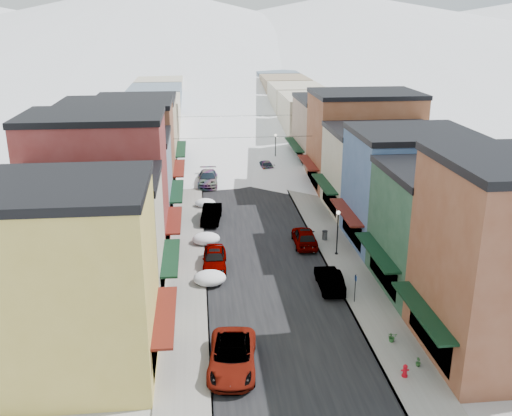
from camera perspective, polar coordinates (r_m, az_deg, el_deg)
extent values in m
plane|color=gray|center=(33.13, 4.81, -18.25)|extent=(600.00, 600.00, 0.00)
cube|color=black|center=(88.36, -2.30, 5.76)|extent=(10.00, 160.00, 0.01)
cube|color=gray|center=(88.20, -6.60, 5.67)|extent=(3.20, 160.00, 0.15)
cube|color=gray|center=(88.99, 1.97, 5.90)|extent=(3.20, 160.00, 0.15)
cube|color=slate|center=(88.19, -5.59, 5.70)|extent=(0.10, 160.00, 0.15)
cube|color=slate|center=(88.79, 0.97, 5.88)|extent=(0.10, 160.00, 0.15)
cube|color=gold|center=(34.14, -18.78, -7.28)|extent=(10.00, 8.50, 11.00)
cube|color=black|center=(32.13, -19.85, 1.99)|extent=(10.20, 8.70, 0.50)
cube|color=#59170F|center=(34.36, -9.09, -10.60)|extent=(1.20, 7.22, 0.15)
cube|color=beige|center=(42.15, -16.26, -3.46)|extent=(10.00, 8.00, 9.00)
cube|color=black|center=(40.65, -16.86, 2.75)|extent=(10.20, 8.20, 0.50)
cube|color=black|center=(41.97, -8.54, -4.91)|extent=(1.20, 6.80, 0.15)
cube|color=maroon|center=(49.18, -15.45, 1.66)|extent=(11.00, 8.00, 12.00)
cube|color=black|center=(47.79, -16.10, 8.83)|extent=(11.20, 8.20, 0.50)
cube|color=#59170F|center=(49.40, -8.18, -1.19)|extent=(1.20, 6.80, 0.15)
cube|color=slate|center=(57.66, -13.53, 2.49)|extent=(10.00, 9.00, 8.50)
cube|color=black|center=(56.60, -13.87, 6.87)|extent=(10.20, 9.20, 0.50)
cube|color=black|center=(57.46, -7.91, 1.69)|extent=(1.20, 7.65, 0.15)
cube|color=brown|center=(66.18, -13.51, 5.47)|extent=(12.00, 9.00, 10.50)
cube|color=black|center=(65.18, -13.88, 10.17)|extent=(12.20, 9.20, 0.50)
cube|color=#59170F|center=(66.11, -7.69, 3.97)|extent=(1.20, 7.65, 0.15)
cube|color=tan|center=(75.87, -11.82, 6.86)|extent=(10.00, 11.00, 9.50)
cube|color=black|center=(75.03, -12.07, 10.60)|extent=(10.20, 11.20, 0.50)
cube|color=black|center=(75.83, -7.51, 5.89)|extent=(1.20, 9.35, 0.15)
cube|color=black|center=(35.83, 16.27, -9.86)|extent=(1.20, 7.65, 0.15)
cube|color=#224831|center=(44.94, 18.89, -2.34)|extent=(10.00, 9.00, 9.00)
cube|color=black|center=(43.54, 19.54, 3.51)|extent=(10.20, 9.20, 0.50)
cube|color=black|center=(43.42, 11.95, -4.29)|extent=(1.20, 7.65, 0.15)
cube|color=#3D5C8B|center=(52.61, 15.00, 1.66)|extent=(10.00, 9.00, 10.00)
cube|color=black|center=(51.37, 15.49, 7.26)|extent=(10.20, 9.20, 0.50)
cube|color=#59170F|center=(51.47, 8.99, -0.41)|extent=(1.20, 7.65, 0.15)
cube|color=beige|center=(61.12, 12.48, 3.49)|extent=(11.00, 9.00, 8.50)
cube|color=black|center=(60.12, 12.78, 7.62)|extent=(11.20, 9.20, 0.50)
cube|color=black|center=(59.79, 6.84, 2.42)|extent=(1.20, 7.65, 0.15)
cube|color=brown|center=(69.31, 10.67, 6.46)|extent=(12.00, 9.00, 11.00)
cube|color=black|center=(68.35, 10.97, 11.17)|extent=(12.20, 9.20, 0.50)
cube|color=#59170F|center=(68.28, 5.22, 4.54)|extent=(1.20, 7.65, 0.15)
cube|color=#8B6E5B|center=(78.71, 7.90, 7.32)|extent=(10.00, 11.00, 9.00)
cube|color=black|center=(77.91, 8.06, 10.74)|extent=(10.20, 11.20, 0.50)
cube|color=black|center=(77.85, 3.83, 6.35)|extent=(1.20, 9.35, 0.15)
cube|color=gray|center=(89.64, -10.50, 8.25)|extent=(9.00, 13.00, 8.00)
cube|color=gray|center=(91.11, 5.54, 8.65)|extent=(9.00, 13.00, 8.00)
cube|color=gray|center=(103.41, -9.94, 9.66)|extent=(9.00, 13.00, 8.00)
cube|color=gray|center=(104.69, 4.04, 10.00)|extent=(9.00, 13.00, 8.00)
cube|color=gray|center=(117.23, -9.52, 10.74)|extent=(9.00, 13.00, 8.00)
cube|color=gray|center=(118.36, 2.87, 11.04)|extent=(9.00, 13.00, 8.00)
cube|color=gray|center=(131.09, -9.18, 11.59)|extent=(9.00, 13.00, 8.00)
cube|color=gray|center=(132.10, 1.94, 11.86)|extent=(9.00, 13.00, 8.00)
cube|color=silver|center=(251.37, -4.85, 15.56)|extent=(360.00, 40.00, 12.00)
cone|color=white|center=(301.95, -11.13, 17.91)|extent=(300.00, 300.00, 34.00)
cone|color=white|center=(305.40, 8.80, 17.67)|extent=(320.00, 320.00, 30.00)
cone|color=white|center=(361.38, 24.14, 16.15)|extent=(280.00, 280.00, 26.00)
cylinder|color=black|center=(67.55, -1.26, 7.07)|extent=(16.40, 0.04, 0.04)
cylinder|color=black|center=(82.25, -2.13, 9.18)|extent=(16.40, 0.04, 0.04)
imported|color=white|center=(34.70, -2.39, -14.62)|extent=(3.34, 6.20, 1.65)
imported|color=gray|center=(47.34, -4.17, -5.05)|extent=(2.17, 4.91, 1.64)
imported|color=black|center=(57.76, -4.48, -0.57)|extent=(2.37, 5.20, 1.65)
imported|color=#A3A7AB|center=(70.22, -4.84, 2.97)|extent=(2.61, 5.97, 1.71)
imported|color=black|center=(44.17, 7.36, -7.08)|extent=(1.72, 4.68, 1.53)
imported|color=gray|center=(51.86, 4.88, -2.87)|extent=(2.18, 5.02, 1.68)
imported|color=black|center=(76.76, 0.92, 4.28)|extent=(2.35, 4.87, 1.37)
imported|color=#93959B|center=(78.97, -3.44, 4.72)|extent=(1.94, 4.52, 1.52)
imported|color=silver|center=(100.42, -1.98, 7.83)|extent=(3.12, 6.20, 1.68)
cylinder|color=#B80917|center=(35.27, 14.63, -15.91)|extent=(0.35, 0.35, 0.10)
cylinder|color=#B80917|center=(35.12, 14.67, -15.56)|extent=(0.25, 0.25, 0.61)
sphere|color=#B80917|center=(34.93, 14.72, -15.09)|extent=(0.27, 0.27, 0.27)
cylinder|color=#B80917|center=(35.07, 14.68, -15.42)|extent=(0.46, 0.10, 0.10)
cylinder|color=black|center=(42.05, 9.88, -7.90)|extent=(0.06, 0.06, 2.17)
cube|color=navy|center=(41.71, 9.94, -6.93)|extent=(0.08, 0.29, 0.39)
cylinder|color=#505254|center=(53.12, 6.89, -2.73)|extent=(0.47, 0.47, 0.81)
cylinder|color=black|center=(52.96, 6.91, -2.31)|extent=(0.50, 0.50, 0.05)
cylinder|color=black|center=(50.24, 8.04, -4.52)|extent=(0.28, 0.28, 0.09)
cylinder|color=black|center=(49.57, 8.13, -2.62)|extent=(0.11, 0.11, 3.67)
sphere|color=white|center=(48.89, 8.24, -0.46)|extent=(0.33, 0.33, 0.33)
cylinder|color=black|center=(79.18, 1.94, 4.36)|extent=(0.30, 0.30, 0.10)
cylinder|color=black|center=(78.71, 1.95, 5.74)|extent=(0.12, 0.12, 4.02)
sphere|color=white|center=(78.25, 1.97, 7.28)|extent=(0.36, 0.36, 0.36)
imported|color=#2C622C|center=(38.16, 13.45, -12.43)|extent=(0.62, 0.55, 0.64)
imported|color=#295928|center=(36.23, 15.92, -14.59)|extent=(0.43, 0.43, 0.54)
ellipsoid|color=white|center=(44.65, -4.65, -7.00)|extent=(2.56, 2.17, 1.08)
ellipsoid|color=white|center=(45.85, -4.43, -6.64)|extent=(1.09, 0.98, 0.55)
ellipsoid|color=white|center=(52.22, -5.01, -3.07)|extent=(2.53, 2.14, 1.07)
ellipsoid|color=white|center=(53.43, -4.81, -2.85)|extent=(1.08, 0.97, 0.54)
ellipsoid|color=white|center=(62.24, -5.11, 0.50)|extent=(2.21, 1.87, 0.94)
ellipsoid|color=white|center=(63.45, -4.94, 0.65)|extent=(0.95, 0.85, 0.47)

